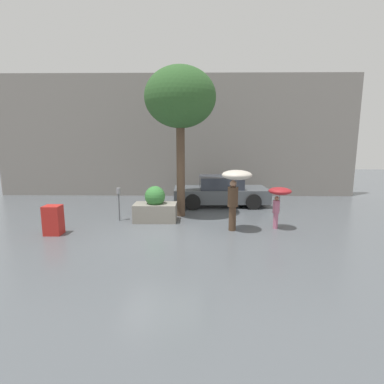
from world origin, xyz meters
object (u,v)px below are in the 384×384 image
at_px(person_adult, 236,184).
at_px(parked_car_near, 221,192).
at_px(parking_meter, 119,197).
at_px(person_child, 279,196).
at_px(newspaper_box, 53,220).
at_px(planter_box, 155,207).
at_px(street_tree, 180,99).

bearing_deg(person_adult, parked_car_near, 143.53).
height_order(person_adult, parking_meter, person_adult).
height_order(person_child, newspaper_box, person_child).
distance_m(person_adult, parked_car_near, 3.90).
xyz_separation_m(planter_box, parking_meter, (-1.30, 0.04, 0.35)).
xyz_separation_m(street_tree, parking_meter, (-2.17, -0.73, -3.43)).
bearing_deg(person_child, parked_car_near, 153.36).
relative_size(street_tree, parking_meter, 4.59).
bearing_deg(newspaper_box, parked_car_near, 37.74).
relative_size(planter_box, person_child, 1.09).
xyz_separation_m(person_adult, parked_car_near, (-0.14, 3.79, -0.92)).
bearing_deg(person_adult, parking_meter, -145.17).
xyz_separation_m(planter_box, person_adult, (2.67, -1.13, 1.01)).
xyz_separation_m(planter_box, newspaper_box, (-2.91, -1.55, -0.05)).
bearing_deg(street_tree, planter_box, -138.48).
height_order(person_adult, newspaper_box, person_adult).
xyz_separation_m(person_child, street_tree, (-3.23, 1.66, 3.19)).
relative_size(person_adult, newspaper_box, 2.16).
xyz_separation_m(parked_car_near, newspaper_box, (-5.43, -4.20, -0.14)).
relative_size(person_adult, street_tree, 0.36).
distance_m(person_child, newspaper_box, 7.07).
bearing_deg(parked_car_near, newspaper_box, 125.46).
relative_size(person_child, parked_car_near, 0.33).
xyz_separation_m(person_child, parking_meter, (-5.39, 0.93, -0.25)).
relative_size(person_child, parking_meter, 1.15).
relative_size(person_adult, parked_car_near, 0.47).
distance_m(person_adult, newspaper_box, 5.69).
height_order(person_child, street_tree, street_tree).
bearing_deg(person_child, parking_meter, -150.36).
distance_m(person_child, street_tree, 4.83).
relative_size(planter_box, newspaper_box, 1.66).
height_order(planter_box, person_child, person_child).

